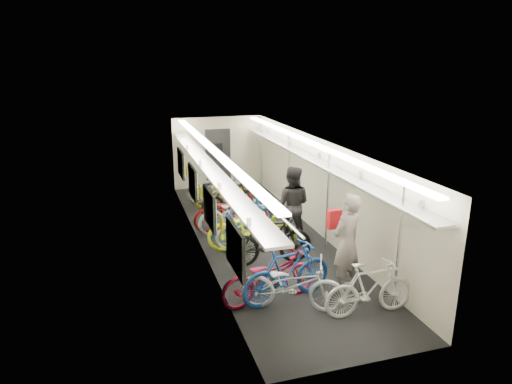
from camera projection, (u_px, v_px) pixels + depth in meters
train_car_shell at (239, 168)px, 11.30m from camera, size 10.00×10.00×10.00m
bicycle_0 at (292, 285)px, 7.93m from camera, size 1.93×1.33×0.96m
bicycle_1 at (287, 273)px, 8.21m from camera, size 1.92×0.92×1.11m
bicycle_2 at (269, 277)px, 8.19m from camera, size 1.98×0.98×0.99m
bicycle_3 at (270, 240)px, 9.64m from camera, size 1.93×0.60×1.15m
bicycle_4 at (252, 229)px, 10.38m from camera, size 2.14×1.15×1.07m
bicycle_5 at (249, 230)px, 10.50m from camera, size 1.59×0.64×0.93m
bicycle_6 at (237, 213)px, 11.48m from camera, size 2.05×0.83×1.05m
bicycle_7 at (244, 217)px, 11.13m from camera, size 1.88×0.99×1.09m
bicycle_8 at (231, 212)px, 11.61m from camera, size 1.98×0.80×1.02m
bicycle_9 at (231, 198)px, 12.60m from camera, size 1.90×1.00×1.10m
bicycle_10 at (225, 193)px, 13.32m from camera, size 1.97×1.14×0.98m
bicycle_11 at (370, 289)px, 7.76m from camera, size 1.66×0.51×0.99m
bicycle_12 at (218, 189)px, 13.68m from camera, size 2.05×1.34×1.02m
passenger_near at (346, 243)px, 8.49m from camera, size 0.83×0.71×1.91m
passenger_mid at (292, 204)px, 10.83m from camera, size 1.13×1.06×1.86m
backpack at (334, 219)px, 8.81m from camera, size 0.26×0.15×0.38m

